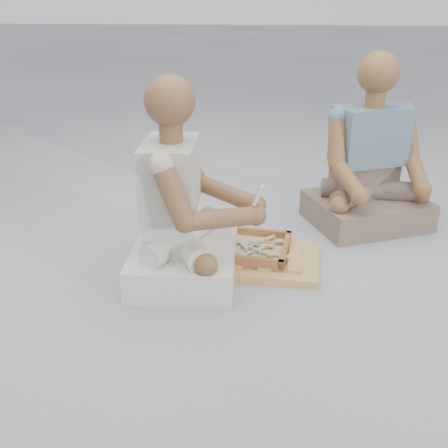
# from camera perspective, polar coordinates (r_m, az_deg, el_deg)

# --- Properties ---
(ground) EXTENTS (60.00, 60.00, 0.00)m
(ground) POSITION_cam_1_polar(r_m,az_deg,el_deg) (2.39, 0.72, -7.66)
(ground) COLOR #9B9CA1
(ground) RESTS_ON ground
(carved_panel) EXTENTS (0.68, 0.47, 0.04)m
(carved_panel) POSITION_cam_1_polar(r_m,az_deg,el_deg) (2.63, 3.51, -4.09)
(carved_panel) COLOR #AD7F43
(carved_panel) RESTS_ON ground
(tool_tray) EXTENTS (0.50, 0.42, 0.06)m
(tool_tray) POSITION_cam_1_polar(r_m,az_deg,el_deg) (2.65, 2.30, -2.74)
(tool_tray) COLOR brown
(tool_tray) RESTS_ON carved_panel
(chisel_0) EXTENTS (0.18, 0.16, 0.02)m
(chisel_0) POSITION_cam_1_polar(r_m,az_deg,el_deg) (2.56, 4.64, -3.32)
(chisel_0) COLOR silver
(chisel_0) RESTS_ON tool_tray
(chisel_1) EXTENTS (0.12, 0.20, 0.02)m
(chisel_1) POSITION_cam_1_polar(r_m,az_deg,el_deg) (2.66, 2.13, -2.35)
(chisel_1) COLOR silver
(chisel_1) RESTS_ON tool_tray
(chisel_2) EXTENTS (0.18, 0.15, 0.02)m
(chisel_2) POSITION_cam_1_polar(r_m,az_deg,el_deg) (2.66, 2.47, -2.47)
(chisel_2) COLOR silver
(chisel_2) RESTS_ON tool_tray
(chisel_3) EXTENTS (0.17, 0.17, 0.02)m
(chisel_3) POSITION_cam_1_polar(r_m,az_deg,el_deg) (2.62, 4.07, -2.89)
(chisel_3) COLOR silver
(chisel_3) RESTS_ON tool_tray
(chisel_4) EXTENTS (0.16, 0.17, 0.02)m
(chisel_4) POSITION_cam_1_polar(r_m,az_deg,el_deg) (2.72, 4.93, -1.76)
(chisel_4) COLOR silver
(chisel_4) RESTS_ON tool_tray
(chisel_5) EXTENTS (0.22, 0.05, 0.02)m
(chisel_5) POSITION_cam_1_polar(r_m,az_deg,el_deg) (2.69, 6.28, -2.05)
(chisel_5) COLOR silver
(chisel_5) RESTS_ON tool_tray
(chisel_6) EXTENTS (0.22, 0.05, 0.02)m
(chisel_6) POSITION_cam_1_polar(r_m,az_deg,el_deg) (2.65, 4.55, -2.46)
(chisel_6) COLOR silver
(chisel_6) RESTS_ON tool_tray
(chisel_7) EXTENTS (0.22, 0.06, 0.02)m
(chisel_7) POSITION_cam_1_polar(r_m,az_deg,el_deg) (2.57, 6.22, -3.61)
(chisel_7) COLOR silver
(chisel_7) RESTS_ON tool_tray
(chisel_8) EXTENTS (0.21, 0.09, 0.02)m
(chisel_8) POSITION_cam_1_polar(r_m,az_deg,el_deg) (2.56, 3.68, -3.67)
(chisel_8) COLOR silver
(chisel_8) RESTS_ON tool_tray
(wood_chip_0) EXTENTS (0.02, 0.02, 0.00)m
(wood_chip_0) POSITION_cam_1_polar(r_m,az_deg,el_deg) (2.98, -0.52, -0.92)
(wood_chip_0) COLOR tan
(wood_chip_0) RESTS_ON ground
(wood_chip_1) EXTENTS (0.02, 0.02, 0.00)m
(wood_chip_1) POSITION_cam_1_polar(r_m,az_deg,el_deg) (2.71, 1.99, -3.59)
(wood_chip_1) COLOR tan
(wood_chip_1) RESTS_ON ground
(wood_chip_2) EXTENTS (0.02, 0.02, 0.00)m
(wood_chip_2) POSITION_cam_1_polar(r_m,az_deg,el_deg) (3.04, -2.87, -0.39)
(wood_chip_2) COLOR tan
(wood_chip_2) RESTS_ON ground
(wood_chip_3) EXTENTS (0.02, 0.02, 0.00)m
(wood_chip_3) POSITION_cam_1_polar(r_m,az_deg,el_deg) (2.89, 6.16, -1.87)
(wood_chip_3) COLOR tan
(wood_chip_3) RESTS_ON ground
(wood_chip_4) EXTENTS (0.02, 0.02, 0.00)m
(wood_chip_4) POSITION_cam_1_polar(r_m,az_deg,el_deg) (2.59, 2.11, -4.95)
(wood_chip_4) COLOR tan
(wood_chip_4) RESTS_ON ground
(wood_chip_5) EXTENTS (0.02, 0.02, 0.00)m
(wood_chip_5) POSITION_cam_1_polar(r_m,az_deg,el_deg) (3.04, 1.58, -0.36)
(wood_chip_5) COLOR tan
(wood_chip_5) RESTS_ON ground
(wood_chip_6) EXTENTS (0.02, 0.02, 0.00)m
(wood_chip_6) POSITION_cam_1_polar(r_m,az_deg,el_deg) (3.02, -2.24, -0.59)
(wood_chip_6) COLOR tan
(wood_chip_6) RESTS_ON ground
(wood_chip_7) EXTENTS (0.02, 0.02, 0.00)m
(wood_chip_7) POSITION_cam_1_polar(r_m,az_deg,el_deg) (2.85, 1.31, -2.08)
(wood_chip_7) COLOR tan
(wood_chip_7) RESTS_ON ground
(wood_chip_8) EXTENTS (0.02, 0.02, 0.00)m
(wood_chip_8) POSITION_cam_1_polar(r_m,az_deg,el_deg) (2.90, 9.17, -1.99)
(wood_chip_8) COLOR tan
(wood_chip_8) RESTS_ON ground
(wood_chip_9) EXTENTS (0.02, 0.02, 0.00)m
(wood_chip_9) POSITION_cam_1_polar(r_m,az_deg,el_deg) (2.62, 1.86, -4.63)
(wood_chip_9) COLOR tan
(wood_chip_9) RESTS_ON ground
(craftsman) EXTENTS (0.66, 0.65, 0.98)m
(craftsman) POSITION_cam_1_polar(r_m,az_deg,el_deg) (2.40, -4.76, 1.28)
(craftsman) COLOR silver
(craftsman) RESTS_ON ground
(companion) EXTENTS (0.80, 0.74, 1.02)m
(companion) POSITION_cam_1_polar(r_m,az_deg,el_deg) (3.12, 16.29, 5.92)
(companion) COLOR #706051
(companion) RESTS_ON ground
(mobile_phone) EXTENTS (0.05, 0.05, 0.10)m
(mobile_phone) POSITION_cam_1_polar(r_m,az_deg,el_deg) (2.27, 3.96, 3.30)
(mobile_phone) COLOR silver
(mobile_phone) RESTS_ON craftsman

